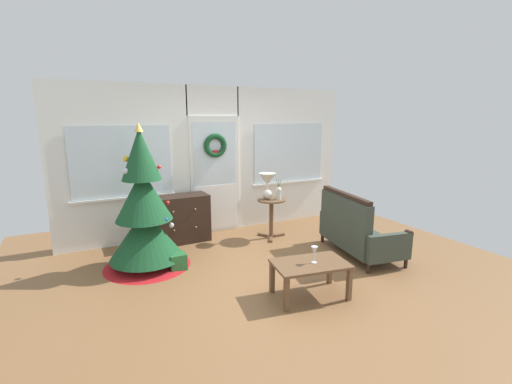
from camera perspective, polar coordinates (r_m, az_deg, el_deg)
name	(u,v)px	position (r m, az deg, el deg)	size (l,w,h in m)	color
ground_plane	(272,274)	(4.84, 2.49, -12.93)	(6.76, 6.76, 0.00)	brown
back_wall_with_door	(214,160)	(6.33, -6.73, 5.01)	(5.20, 0.19, 2.55)	white
christmas_tree	(144,216)	(5.07, -17.37, -3.66)	(1.18, 1.18, 1.97)	#4C331E
dresser_cabinet	(181,219)	(6.03, -11.89, -4.19)	(0.91, 0.46, 0.78)	black
settee_sofa	(355,231)	(5.55, 15.54, -5.94)	(0.92, 1.49, 0.96)	black
side_table	(271,210)	(6.06, 2.47, -2.96)	(0.50, 0.48, 0.68)	brown
table_lamp	(267,182)	(5.96, 1.82, 1.53)	(0.28, 0.28, 0.44)	silver
flower_vase	(279,193)	(5.98, 3.61, -0.08)	(0.11, 0.10, 0.35)	beige
coffee_table	(310,268)	(4.20, 8.64, -11.85)	(0.91, 0.65, 0.41)	brown
wine_glass	(314,251)	(4.13, 9.31, -9.25)	(0.08, 0.08, 0.20)	silver
gift_box	(178,261)	(5.05, -12.39, -10.77)	(0.22, 0.20, 0.22)	#266633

